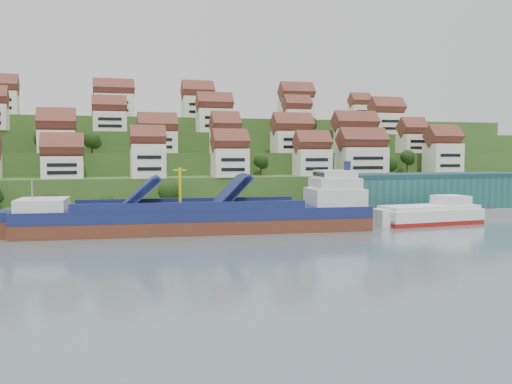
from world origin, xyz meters
name	(u,v)px	position (x,y,z in m)	size (l,w,h in m)	color
ground	(269,230)	(0.00, 0.00, 0.00)	(300.00, 300.00, 0.00)	slate
quay	(323,216)	(20.00, 15.00, 1.10)	(180.00, 14.00, 2.20)	gray
pebble_beach	(9,231)	(-58.00, 12.00, 0.50)	(45.00, 20.00, 1.00)	gray
hillside	(192,171)	(0.00, 103.55, 10.66)	(260.00, 128.00, 31.00)	#2D4C1E
hillside_village	(222,135)	(2.52, 60.15, 24.14)	(161.90, 63.84, 28.68)	white
hillside_trees	(194,153)	(-9.42, 46.96, 17.88)	(140.95, 62.40, 30.73)	#1E3913
warehouse	(423,191)	(52.00, 17.00, 7.20)	(60.00, 15.00, 10.00)	#205856
flagpole	(324,196)	(18.11, 10.00, 6.88)	(1.28, 0.16, 8.00)	gray
cargo_ship	(208,217)	(-14.36, 0.66, 3.35)	(80.24, 19.19, 17.64)	brown
second_ship	(431,215)	(43.18, -0.57, 2.33)	(27.32, 11.86, 7.73)	maroon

